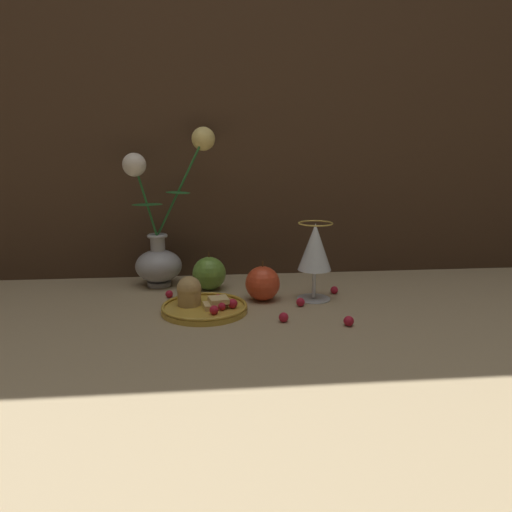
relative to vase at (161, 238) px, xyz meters
The scene contains 12 objects.
ground_plane 0.27m from the vase, 43.80° to the right, with size 2.40×2.40×0.00m, color #9E8966.
wall_back 0.53m from the vase, 29.82° to the left, with size 2.40×0.04×1.20m, color #422D1E.
vase is the anchor object (origin of this frame).
plate_with_pastries 0.24m from the vase, 65.27° to the right, with size 0.17×0.17×0.07m.
wine_glass 0.36m from the vase, 23.16° to the right, with size 0.07×0.07×0.17m.
apple_beside_vase 0.27m from the vase, 31.86° to the right, with size 0.07×0.07×0.09m.
apple_near_glass 0.14m from the vase, 23.32° to the right, with size 0.08×0.08×0.09m.
berry_near_plate 0.15m from the vase, 78.12° to the right, with size 0.02×0.02×0.02m, color #AD192D.
berry_front_center 0.41m from the vase, 15.58° to the right, with size 0.02×0.02×0.02m, color #AD192D.
berry_by_glass_stem 0.36m from the vase, 32.47° to the right, with size 0.02×0.02×0.02m, color #AD192D.
berry_under_candlestick 0.49m from the vase, 40.45° to the right, with size 0.02×0.02×0.02m, color #AD192D.
berry_far_right 0.38m from the vase, 48.27° to the right, with size 0.02×0.02×0.02m, color #AD192D.
Camera 1 is at (-0.07, -0.98, 0.33)m, focal length 35.00 mm.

